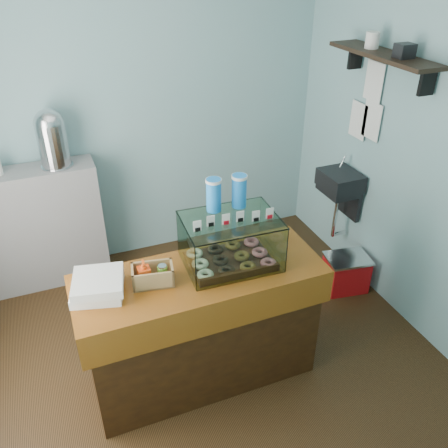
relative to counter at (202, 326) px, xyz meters
name	(u,v)px	position (x,y,z in m)	size (l,w,h in m)	color
ground	(192,348)	(0.00, 0.25, -0.46)	(3.50, 3.50, 0.00)	black
room_shell	(186,138)	(0.03, 0.26, 1.25)	(3.54, 3.04, 2.82)	#7AABB2
counter	(202,326)	(0.00, 0.00, 0.00)	(1.60, 0.60, 0.90)	#3B1F0B
back_shelf	(44,227)	(-0.90, 1.57, 0.09)	(1.00, 0.32, 1.10)	gray
display_case	(230,236)	(0.23, 0.08, 0.62)	(0.62, 0.47, 0.54)	black
condiment_crate	(152,275)	(-0.30, 0.02, 0.50)	(0.27, 0.19, 0.17)	#A78253
pastry_boxes	(98,285)	(-0.62, 0.05, 0.50)	(0.36, 0.36, 0.12)	white
coffee_urn	(52,137)	(-0.69, 1.56, 0.89)	(0.26, 0.26, 0.48)	silver
red_cooler	(346,273)	(1.51, 0.45, -0.29)	(0.41, 0.34, 0.33)	red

